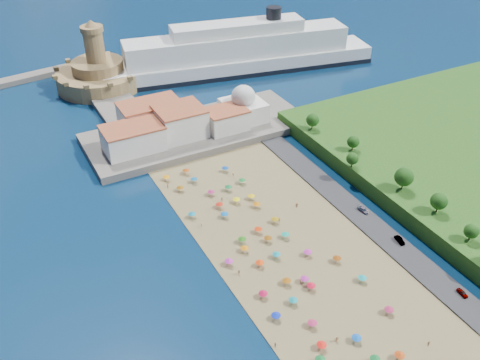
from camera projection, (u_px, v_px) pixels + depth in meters
ground at (267, 246)px, 160.89m from camera, size 700.00×700.00×0.00m
terrace at (198, 131)px, 217.34m from camera, size 90.00×36.00×3.00m
jetty at (119, 109)px, 234.54m from camera, size 18.00×70.00×2.40m
waterfront_buildings at (166, 124)px, 209.16m from camera, size 57.00×29.00×11.00m
domed_building at (243, 106)px, 219.47m from camera, size 16.00×16.00×15.00m
fortress at (99, 74)px, 253.42m from camera, size 40.00×40.00×32.40m
cruise_ship at (238, 54)px, 267.92m from camera, size 142.66×46.38×30.85m
beach_parasols at (283, 265)px, 151.25m from camera, size 32.40×116.06×2.20m
beachgoers at (263, 249)px, 158.27m from camera, size 36.74×99.26×1.87m
parked_cars at (398, 239)px, 161.67m from camera, size 2.23×45.68×1.36m
hillside_trees at (419, 192)px, 166.62m from camera, size 11.88×109.26×8.01m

